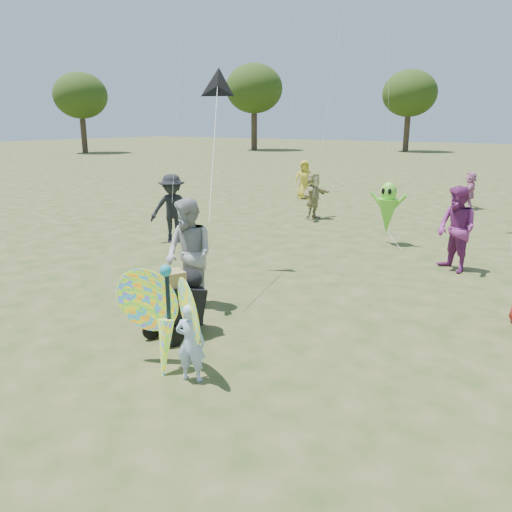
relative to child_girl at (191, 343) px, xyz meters
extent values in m
plane|color=#51592B|center=(-0.35, 0.83, -0.54)|extent=(160.00, 160.00, 0.00)
imported|color=#A6C2EC|center=(0.00, 0.00, 0.00)|extent=(0.46, 0.39, 1.07)
imported|color=#999B9F|center=(-1.80, 2.03, 0.47)|extent=(1.11, 0.94, 2.02)
ellipsoid|color=gray|center=(-1.93, 1.56, -0.44)|extent=(0.59, 0.48, 0.19)
imported|color=black|center=(-5.63, 5.66, 0.42)|extent=(1.40, 1.34, 1.92)
imported|color=tan|center=(-4.02, 11.00, 0.28)|extent=(0.58, 1.55, 1.64)
imported|color=#7F2A73|center=(1.62, 7.16, 0.44)|extent=(1.20, 1.16, 1.95)
imported|color=gold|center=(-6.55, 14.95, 0.30)|extent=(0.98, 0.87, 1.68)
imported|color=#BF6DA4|center=(0.05, 16.29, 0.18)|extent=(0.59, 1.37, 1.44)
cube|color=black|center=(-1.13, 0.97, 0.01)|extent=(0.77, 0.97, 0.71)
cube|color=black|center=(-1.13, 0.97, -0.32)|extent=(0.66, 0.79, 0.10)
ellipsoid|color=black|center=(-1.13, 1.22, 0.34)|extent=(0.51, 0.45, 0.33)
cylinder|color=black|center=(-1.37, 0.62, -0.39)|extent=(0.17, 0.29, 0.30)
cylinder|color=black|center=(-0.89, 0.62, -0.39)|extent=(0.17, 0.29, 0.30)
cylinder|color=black|center=(-1.13, 1.42, -0.43)|extent=(0.14, 0.22, 0.22)
cylinder|color=black|center=(-1.13, 0.49, 0.44)|extent=(0.41, 0.21, 0.03)
cube|color=#A3874E|center=(-1.13, 0.92, 0.42)|extent=(0.43, 0.40, 0.26)
ellipsoid|color=#F6265B|center=(-0.86, 0.09, 0.38)|extent=(0.98, 0.71, 1.24)
ellipsoid|color=#F6265B|center=(-0.10, 0.09, 0.38)|extent=(0.98, 0.71, 1.24)
cylinder|color=black|center=(-0.48, 0.11, 0.33)|extent=(0.06, 0.06, 1.00)
cone|color=#F6265B|center=(-0.43, -0.06, -0.24)|extent=(0.36, 0.49, 0.93)
sphere|color=teal|center=(-0.48, 0.09, 0.88)|extent=(0.16, 0.16, 0.16)
cone|color=black|center=(-2.88, 4.31, 3.50)|extent=(0.89, 0.62, 0.81)
cylinder|color=silver|center=(-2.14, 3.22, 2.29)|extent=(1.50, 2.19, 2.42)
cone|color=#65D331|center=(-0.56, 8.77, 0.26)|extent=(0.56, 0.56, 0.95)
ellipsoid|color=#65D331|center=(-0.56, 8.77, 0.91)|extent=(0.44, 0.39, 0.57)
ellipsoid|color=black|center=(-0.65, 8.59, 0.96)|extent=(0.10, 0.05, 0.17)
ellipsoid|color=black|center=(-0.47, 8.59, 0.96)|extent=(0.10, 0.05, 0.17)
cylinder|color=#65D331|center=(-0.86, 8.77, 0.66)|extent=(0.43, 0.10, 0.49)
cylinder|color=#65D331|center=(-0.26, 8.77, 0.66)|extent=(0.43, 0.10, 0.49)
cylinder|color=silver|center=(-0.26, 8.57, -0.34)|extent=(0.61, 0.41, 0.41)
cylinder|color=#3A2D21|center=(-30.35, 45.83, 1.56)|extent=(0.70, 0.70, 4.20)
ellipsoid|color=#2B4214|center=(-30.35, 45.83, 6.46)|extent=(6.60, 6.60, 5.61)
cylinder|color=#3A2D21|center=(-14.35, 52.83, 1.35)|extent=(0.63, 0.63, 3.78)
ellipsoid|color=#2B4214|center=(-14.35, 52.83, 5.76)|extent=(5.94, 5.94, 5.05)
cylinder|color=#3A2D21|center=(-42.35, 30.83, 1.25)|extent=(0.59, 0.59, 3.57)
ellipsoid|color=#2B4214|center=(-42.35, 30.83, 5.41)|extent=(5.61, 5.61, 4.77)
camera|label=1|loc=(4.05, -4.45, 2.78)|focal=35.00mm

